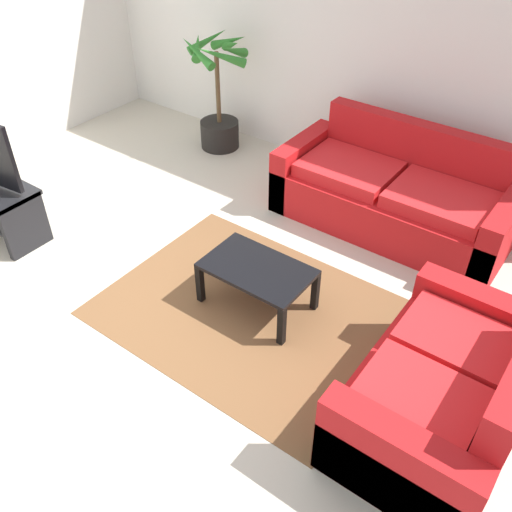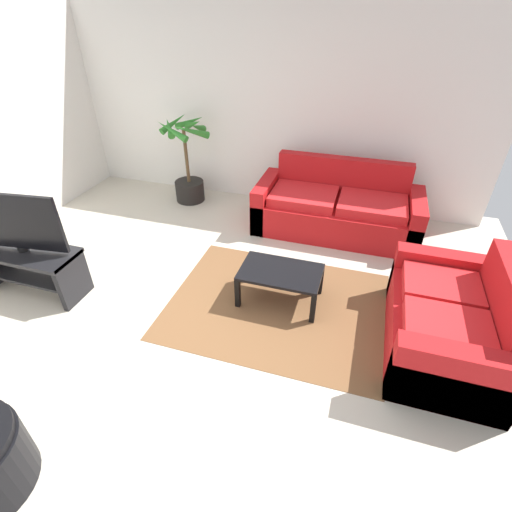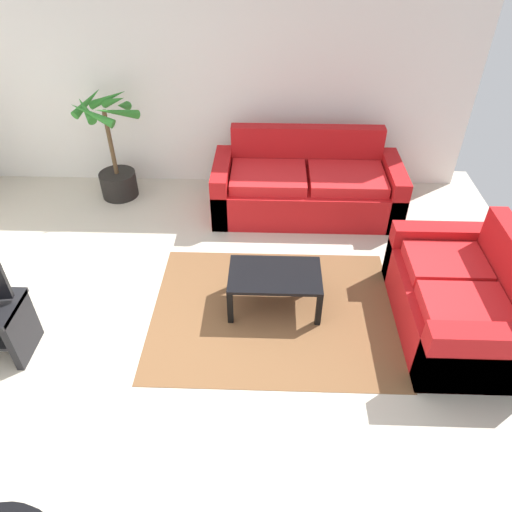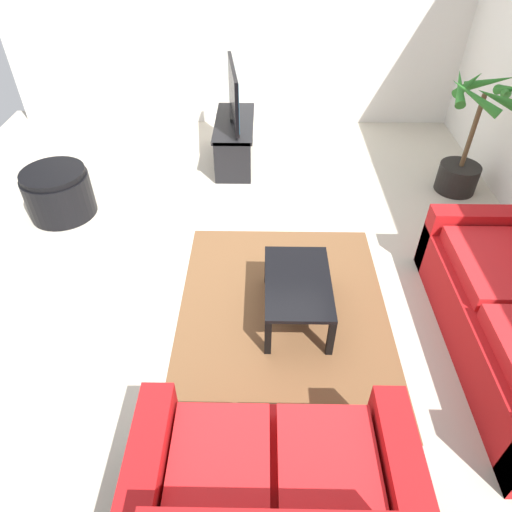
% 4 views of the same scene
% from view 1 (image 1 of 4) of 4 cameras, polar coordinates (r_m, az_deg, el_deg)
% --- Properties ---
extents(ground_plane, '(6.60, 6.60, 0.00)m').
position_cam_1_polar(ground_plane, '(4.43, -12.67, -5.77)').
color(ground_plane, beige).
extents(wall_back, '(6.00, 0.06, 2.70)m').
position_cam_1_polar(wall_back, '(5.80, 8.67, 21.40)').
color(wall_back, silver).
rests_on(wall_back, ground).
extents(couch_main, '(2.11, 0.90, 0.90)m').
position_cam_1_polar(couch_main, '(5.23, 13.98, 5.91)').
color(couch_main, red).
rests_on(couch_main, ground).
extents(couch_loveseat, '(0.90, 1.45, 0.90)m').
position_cam_1_polar(couch_loveseat, '(3.63, 18.79, -13.21)').
color(couch_loveseat, red).
rests_on(couch_loveseat, ground).
extents(coffee_table, '(0.82, 0.51, 0.37)m').
position_cam_1_polar(coffee_table, '(4.19, 0.13, -1.76)').
color(coffee_table, black).
rests_on(coffee_table, ground).
extents(area_rug, '(2.20, 1.70, 0.01)m').
position_cam_1_polar(area_rug, '(4.34, -0.66, -5.61)').
color(area_rug, brown).
rests_on(area_rug, ground).
extents(potted_palm, '(0.77, 0.75, 1.28)m').
position_cam_1_polar(potted_palm, '(6.37, -3.86, 15.17)').
color(potted_palm, black).
rests_on(potted_palm, ground).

